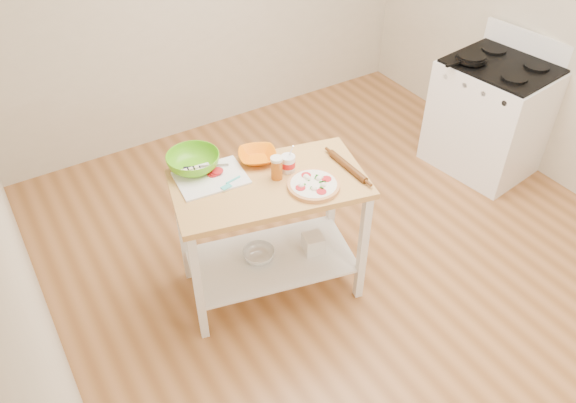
# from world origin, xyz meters

# --- Properties ---
(room_shell) EXTENTS (4.04, 4.54, 2.74)m
(room_shell) POSITION_xyz_m (0.00, 0.00, 1.35)
(room_shell) COLOR #A76E3D
(room_shell) RESTS_ON ground
(prep_island) EXTENTS (1.25, 0.87, 0.90)m
(prep_island) POSITION_xyz_m (-0.64, 0.13, 0.65)
(prep_island) COLOR tan
(prep_island) RESTS_ON ground
(gas_stove) EXTENTS (0.80, 0.90, 1.11)m
(gas_stove) POSITION_xyz_m (1.65, 0.41, 0.47)
(gas_stove) COLOR white
(gas_stove) RESTS_ON ground
(skillet) EXTENTS (0.39, 0.25, 0.03)m
(skillet) POSITION_xyz_m (1.44, 0.57, 0.97)
(skillet) COLOR black
(skillet) RESTS_ON gas_stove
(pizza) EXTENTS (0.31, 0.31, 0.05)m
(pizza) POSITION_xyz_m (-0.45, -0.05, 0.92)
(pizza) COLOR #E8A563
(pizza) RESTS_ON prep_island
(cutting_board) EXTENTS (0.43, 0.34, 0.04)m
(cutting_board) POSITION_xyz_m (-0.92, 0.34, 0.91)
(cutting_board) COLOR white
(cutting_board) RESTS_ON prep_island
(spatula) EXTENTS (0.15, 0.08, 0.01)m
(spatula) POSITION_xyz_m (-0.85, 0.22, 0.92)
(spatula) COLOR #44D5D3
(spatula) RESTS_ON cutting_board
(knife) EXTENTS (0.26, 0.12, 0.01)m
(knife) POSITION_xyz_m (-0.93, 0.45, 0.92)
(knife) COLOR silver
(knife) RESTS_ON cutting_board
(orange_bowl) EXTENTS (0.30, 0.30, 0.06)m
(orange_bowl) POSITION_xyz_m (-0.59, 0.35, 0.93)
(orange_bowl) COLOR orange
(orange_bowl) RESTS_ON prep_island
(green_bowl) EXTENTS (0.45, 0.45, 0.10)m
(green_bowl) POSITION_xyz_m (-0.96, 0.48, 0.95)
(green_bowl) COLOR #57B413
(green_bowl) RESTS_ON prep_island
(beer_pint) EXTENTS (0.07, 0.07, 0.14)m
(beer_pint) POSITION_xyz_m (-0.58, 0.14, 0.97)
(beer_pint) COLOR #B05814
(beer_pint) RESTS_ON prep_island
(yogurt_tub) EXTENTS (0.09, 0.09, 0.19)m
(yogurt_tub) POSITION_xyz_m (-0.49, 0.16, 0.95)
(yogurt_tub) COLOR white
(yogurt_tub) RESTS_ON prep_island
(rolling_pin) EXTENTS (0.04, 0.34, 0.04)m
(rolling_pin) POSITION_xyz_m (-0.17, -0.01, 0.92)
(rolling_pin) COLOR #5C3415
(rolling_pin) RESTS_ON prep_island
(shelf_glass_bowl) EXTENTS (0.29, 0.29, 0.07)m
(shelf_glass_bowl) POSITION_xyz_m (-0.71, 0.17, 0.29)
(shelf_glass_bowl) COLOR silver
(shelf_glass_bowl) RESTS_ON prep_island
(shelf_bin) EXTENTS (0.15, 0.15, 0.13)m
(shelf_bin) POSITION_xyz_m (-0.36, 0.05, 0.32)
(shelf_bin) COLOR white
(shelf_bin) RESTS_ON prep_island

